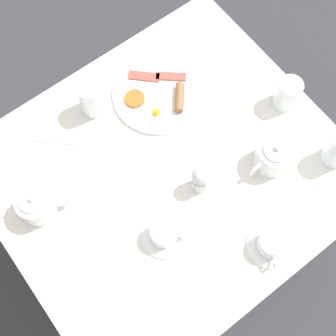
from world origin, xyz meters
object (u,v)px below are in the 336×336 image
object	(u,v)px
teacup_with_saucer_left	(272,244)
teapot_far	(37,205)
breakfast_plate	(158,95)
teapot_near	(273,156)
water_glass_tall	(288,94)
spoon_for_tea	(57,141)
teacup_with_saucer_right	(164,233)
fork_by_plate	(115,182)
pepper_grinder	(200,179)
water_glass_short	(91,98)
knife_by_plate	(96,265)

from	to	relation	value
teacup_with_saucer_left	teapot_far	bearing A→B (deg)	133.45
breakfast_plate	teapot_near	size ratio (longest dim) A/B	1.53
water_glass_tall	spoon_for_tea	world-z (taller)	water_glass_tall
teacup_with_saucer_right	fork_by_plate	world-z (taller)	teacup_with_saucer_right
pepper_grinder	water_glass_short	bearing A→B (deg)	104.51
teapot_near	knife_by_plate	xyz separation A→B (m)	(-0.59, 0.06, -0.04)
teapot_far	knife_by_plate	distance (m)	0.24
teapot_far	teacup_with_saucer_left	size ratio (longest dim) A/B	1.26
water_glass_tall	fork_by_plate	size ratio (longest dim) A/B	0.66
pepper_grinder	knife_by_plate	distance (m)	0.38
teapot_near	spoon_for_tea	xyz separation A→B (m)	(-0.48, 0.44, -0.04)
teapot_far	teacup_with_saucer_right	xyz separation A→B (m)	(0.24, -0.28, -0.02)
water_glass_short	spoon_for_tea	world-z (taller)	water_glass_short
teapot_near	water_glass_tall	world-z (taller)	teapot_near
teacup_with_saucer_right	knife_by_plate	size ratio (longest dim) A/B	0.72
fork_by_plate	spoon_for_tea	bearing A→B (deg)	107.62
water_glass_short	knife_by_plate	bearing A→B (deg)	-123.39
teacup_with_saucer_left	fork_by_plate	bearing A→B (deg)	119.36
teapot_near	pepper_grinder	size ratio (longest dim) A/B	1.75
pepper_grinder	knife_by_plate	size ratio (longest dim) A/B	0.57
teacup_with_saucer_right	pepper_grinder	xyz separation A→B (m)	(0.17, 0.06, 0.03)
teacup_with_saucer_right	pepper_grinder	distance (m)	0.18
fork_by_plate	pepper_grinder	bearing A→B (deg)	-39.88
fork_by_plate	knife_by_plate	xyz separation A→B (m)	(-0.18, -0.17, 0.00)
teapot_far	water_glass_tall	distance (m)	0.82
teapot_near	teacup_with_saucer_right	distance (m)	0.39
teacup_with_saucer_left	water_glass_tall	bearing A→B (deg)	43.03
breakfast_plate	fork_by_plate	world-z (taller)	breakfast_plate
teapot_far	teacup_with_saucer_left	world-z (taller)	teapot_far
teacup_with_saucer_left	water_glass_tall	world-z (taller)	water_glass_tall
water_glass_short	knife_by_plate	xyz separation A→B (m)	(-0.27, -0.41, -0.06)
breakfast_plate	teacup_with_saucer_left	world-z (taller)	teacup_with_saucer_left
knife_by_plate	spoon_for_tea	distance (m)	0.40
pepper_grinder	teapot_far	bearing A→B (deg)	151.72
fork_by_plate	spoon_for_tea	world-z (taller)	same
knife_by_plate	teapot_near	bearing A→B (deg)	-5.80
teapot_near	teapot_far	size ratio (longest dim) A/B	1.10
teapot_near	teapot_far	bearing A→B (deg)	154.22
teacup_with_saucer_right	pepper_grinder	world-z (taller)	pepper_grinder
teapot_near	knife_by_plate	bearing A→B (deg)	173.25
teapot_far	teapot_near	bearing A→B (deg)	-175.39
teacup_with_saucer_right	knife_by_plate	bearing A→B (deg)	166.41
pepper_grinder	spoon_for_tea	xyz separation A→B (m)	(-0.26, 0.37, -0.05)
fork_by_plate	water_glass_short	bearing A→B (deg)	70.22
pepper_grinder	fork_by_plate	bearing A→B (deg)	140.12
spoon_for_tea	fork_by_plate	bearing A→B (deg)	-72.38
breakfast_plate	teacup_with_saucer_right	distance (m)	0.45
water_glass_tall	spoon_for_tea	bearing A→B (deg)	153.89
water_glass_tall	water_glass_short	bearing A→B (deg)	145.12
teapot_near	teacup_with_saucer_right	size ratio (longest dim) A/B	1.39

